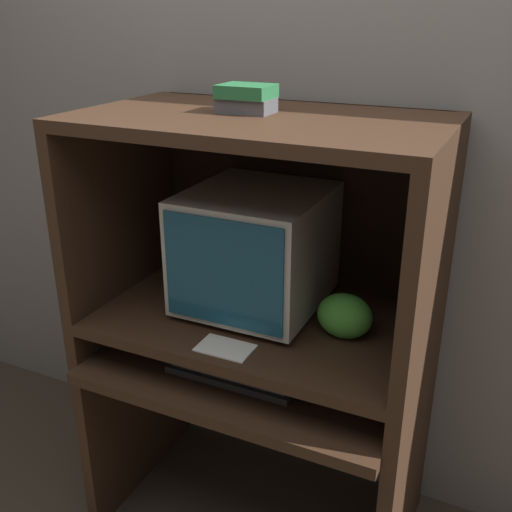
{
  "coord_description": "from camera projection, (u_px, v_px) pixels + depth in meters",
  "views": [
    {
      "loc": [
        0.69,
        -1.18,
        1.69
      ],
      "look_at": [
        -0.01,
        0.31,
        1.01
      ],
      "focal_mm": 42.0,
      "sensor_mm": 36.0,
      "label": 1
    }
  ],
  "objects": [
    {
      "name": "desk_monitor_shelf",
      "position": [
        259.0,
        323.0,
        1.86
      ],
      "size": [
        1.03,
        0.62,
        0.14
      ],
      "color": "#382316",
      "rests_on": "desk_base"
    },
    {
      "name": "paper_card",
      "position": [
        224.0,
        348.0,
        1.67
      ],
      "size": [
        0.15,
        0.1,
        0.0
      ],
      "color": "white",
      "rests_on": "desk_monitor_shelf"
    },
    {
      "name": "book_stack",
      "position": [
        246.0,
        98.0,
        1.64
      ],
      "size": [
        0.15,
        0.12,
        0.08
      ],
      "color": "#4C4C51",
      "rests_on": "hutch_upper"
    },
    {
      "name": "mouse",
      "position": [
        322.0,
        392.0,
        1.68
      ],
      "size": [
        0.07,
        0.05,
        0.03
      ],
      "color": "black",
      "rests_on": "desk_base"
    },
    {
      "name": "keyboard",
      "position": [
        234.0,
        372.0,
        1.78
      ],
      "size": [
        0.4,
        0.14,
        0.03
      ],
      "color": "#2D2D30",
      "rests_on": "desk_base"
    },
    {
      "name": "wall_back",
      "position": [
        307.0,
        135.0,
        1.97
      ],
      "size": [
        6.0,
        0.06,
        2.6
      ],
      "color": "gray",
      "rests_on": "ground_plane"
    },
    {
      "name": "crt_monitor",
      "position": [
        256.0,
        248.0,
        1.84
      ],
      "size": [
        0.4,
        0.44,
        0.37
      ],
      "color": "beige",
      "rests_on": "desk_monitor_shelf"
    },
    {
      "name": "hutch_upper",
      "position": [
        265.0,
        184.0,
        1.73
      ],
      "size": [
        1.03,
        0.62,
        0.61
      ],
      "color": "#382316",
      "rests_on": "desk_monitor_shelf"
    },
    {
      "name": "desk_base",
      "position": [
        253.0,
        424.0,
        1.96
      ],
      "size": [
        1.03,
        0.66,
        0.67
      ],
      "color": "#382316",
      "rests_on": "ground_plane"
    },
    {
      "name": "snack_bag",
      "position": [
        345.0,
        316.0,
        1.71
      ],
      "size": [
        0.16,
        0.12,
        0.13
      ],
      "color": "green",
      "rests_on": "desk_monitor_shelf"
    }
  ]
}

